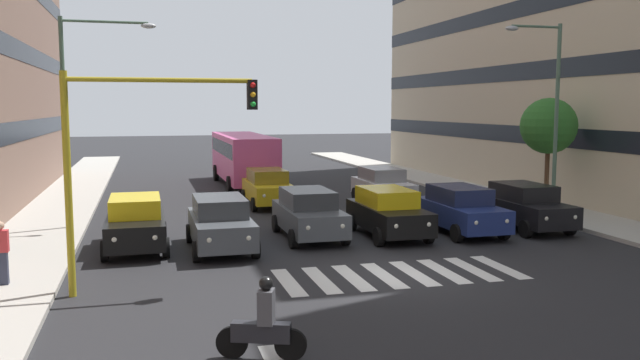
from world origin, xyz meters
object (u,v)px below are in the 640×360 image
Objects in this scene: car_row2_0 at (268,187)px; car_row2_1 at (382,185)px; car_1 at (461,209)px; car_2 at (388,212)px; bus_behind_traffic at (243,154)px; street_lamp_left at (549,102)px; street_tree_1 at (549,126)px; car_3 at (309,213)px; pedestrian_waiting at (1,252)px; car_4 at (220,223)px; car_0 at (525,206)px; car_5 at (136,223)px; traffic_light_gantry at (126,144)px; street_lamp_right at (80,100)px; motorcycle_with_rider at (263,325)px.

car_row2_1 is (-5.46, 0.70, 0.00)m from car_row2_0.
car_1 is 1.00× the size of car_2.
street_lamp_left is at bearing 125.46° from bus_behind_traffic.
street_lamp_left reaches higher than street_tree_1.
pedestrian_waiting reaches higher than car_3.
car_3 and car_row2_0 have the same top height.
pedestrian_waiting is at bearing 29.06° from car_4.
car_2 is 1.00× the size of car_4.
car_3 is 1.00× the size of car_row2_0.
street_lamp_left is (-2.03, -1.67, 3.95)m from car_0.
bus_behind_traffic reaches higher than car_1.
traffic_light_gantry reaches higher than car_5.
traffic_light_gantry is at bearing 19.00° from car_0.
traffic_light_gantry reaches higher than car_1.
bus_behind_traffic is 2.15× the size of street_tree_1.
car_2 is 12.05m from street_lamp_right.
car_row2_1 is 7.98m from street_tree_1.
car_5 is 1.00× the size of car_row2_1.
pedestrian_waiting reaches higher than motorcycle_with_rider.
bus_behind_traffic is 1.35× the size of street_lamp_right.
car_1 is 8.88m from car_4.
car_5 reaches higher than motorcycle_with_rider.
street_lamp_right is at bearing -78.57° from traffic_light_gantry.
street_lamp_right reaches higher than car_1.
pedestrian_waiting is at bearing -18.45° from traffic_light_gantry.
car_1 is 0.91× the size of street_tree_1.
car_3 is at bearing -5.80° from car_1.
car_1 is 10.06m from car_row2_0.
street_lamp_left is (-16.30, -1.50, 3.95)m from car_5.
car_0 is at bearing 117.23° from bus_behind_traffic.
car_5 is 0.57× the size of street_lamp_right.
car_0 is 1.00× the size of car_1.
car_row2_0 is 5.50m from car_row2_1.
street_tree_1 is (-11.66, 4.79, 2.90)m from car_row2_0.
bus_behind_traffic reaches higher than car_3.
street_tree_1 reaches higher than car_2.
car_0 and car_2 have the same top height.
street_tree_1 is at bearing -138.21° from motorcycle_with_rider.
car_4 is 1.00× the size of car_row2_0.
street_tree_1 is (-17.63, -8.39, 0.06)m from traffic_light_gantry.
car_0 is at bearing 111.27° from car_row2_1.
pedestrian_waiting is (5.89, 3.27, 0.11)m from car_4.
car_0 and car_4 have the same top height.
street_lamp_right is (18.20, -2.37, 0.07)m from street_lamp_left.
street_tree_1 is (-11.64, 12.82, 1.93)m from bus_behind_traffic.
street_lamp_left is at bearing -170.46° from car_4.
motorcycle_with_rider is (9.16, 10.03, -0.24)m from car_1.
street_lamp_left is 2.41m from street_tree_1.
car_5 is (8.72, -0.14, 0.00)m from car_2.
car_0 is at bearing 135.54° from car_row2_0.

